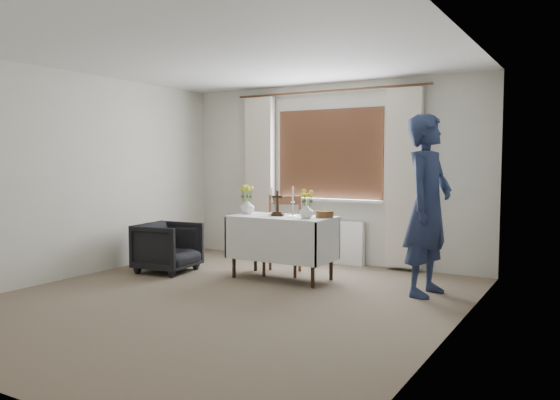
# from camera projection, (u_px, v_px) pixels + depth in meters

# --- Properties ---
(ground) EXTENTS (5.00, 5.00, 0.00)m
(ground) POSITION_uv_depth(u_px,v_px,m) (224.00, 300.00, 5.58)
(ground) COLOR #83715A
(ground) RESTS_ON ground
(altar_table) EXTENTS (1.24, 0.64, 0.76)m
(altar_table) POSITION_uv_depth(u_px,v_px,m) (282.00, 248.00, 6.57)
(altar_table) COLOR silver
(altar_table) RESTS_ON ground
(wooden_chair) EXTENTS (0.58, 0.58, 0.98)m
(wooden_chair) POSITION_uv_depth(u_px,v_px,m) (282.00, 235.00, 6.85)
(wooden_chair) COLOR #57311E
(wooden_chair) RESTS_ON ground
(armchair) EXTENTS (0.77, 0.75, 0.64)m
(armchair) POSITION_uv_depth(u_px,v_px,m) (168.00, 247.00, 6.99)
(armchair) COLOR black
(armchair) RESTS_ON ground
(person) EXTENTS (0.56, 0.76, 1.91)m
(person) POSITION_uv_depth(u_px,v_px,m) (428.00, 205.00, 5.75)
(person) COLOR navy
(person) RESTS_ON ground
(radiator) EXTENTS (1.10, 0.10, 0.60)m
(radiator) POSITION_uv_depth(u_px,v_px,m) (327.00, 241.00, 7.63)
(radiator) COLOR white
(radiator) RESTS_ON ground
(wooden_cross) EXTENTS (0.17, 0.14, 0.31)m
(wooden_cross) POSITION_uv_depth(u_px,v_px,m) (278.00, 203.00, 6.55)
(wooden_cross) COLOR black
(wooden_cross) RESTS_ON altar_table
(candlestick_left) EXTENTS (0.13, 0.13, 0.34)m
(candlestick_left) POSITION_uv_depth(u_px,v_px,m) (272.00, 201.00, 6.62)
(candlestick_left) COLOR white
(candlestick_left) RESTS_ON altar_table
(candlestick_right) EXTENTS (0.11, 0.11, 0.36)m
(candlestick_right) POSITION_uv_depth(u_px,v_px,m) (293.00, 202.00, 6.45)
(candlestick_right) COLOR white
(candlestick_right) RESTS_ON altar_table
(flower_vase_left) EXTENTS (0.19, 0.19, 0.19)m
(flower_vase_left) POSITION_uv_depth(u_px,v_px,m) (247.00, 206.00, 6.81)
(flower_vase_left) COLOR silver
(flower_vase_left) RESTS_ON altar_table
(flower_vase_right) EXTENTS (0.21, 0.21, 0.17)m
(flower_vase_right) POSITION_uv_depth(u_px,v_px,m) (306.00, 211.00, 6.30)
(flower_vase_right) COLOR silver
(flower_vase_right) RESTS_ON altar_table
(wicker_basket) EXTENTS (0.28, 0.28, 0.08)m
(wicker_basket) POSITION_uv_depth(u_px,v_px,m) (325.00, 214.00, 6.39)
(wicker_basket) COLOR brown
(wicker_basket) RESTS_ON altar_table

